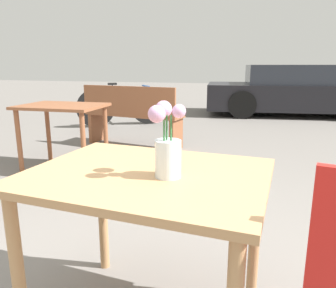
{
  "coord_description": "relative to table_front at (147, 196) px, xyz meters",
  "views": [
    {
      "loc": [
        0.44,
        -1.16,
        1.12
      ],
      "look_at": [
        0.1,
        -0.03,
        0.84
      ],
      "focal_mm": 35.0,
      "sensor_mm": 36.0,
      "label": 1
    }
  ],
  "objects": [
    {
      "name": "bicycle",
      "position": [
        -2.18,
        4.51,
        -0.24
      ],
      "size": [
        1.4,
        1.04,
        0.81
      ],
      "color": "black",
      "rests_on": "ground_plane"
    },
    {
      "name": "flower_vase",
      "position": [
        0.09,
        -0.03,
        0.21
      ],
      "size": [
        0.13,
        0.13,
        0.28
      ],
      "color": "silver",
      "rests_on": "table_front"
    },
    {
      "name": "table_front",
      "position": [
        0.0,
        0.0,
        0.0
      ],
      "size": [
        0.97,
        0.78,
        0.71
      ],
      "color": "tan",
      "rests_on": "ground_plane"
    },
    {
      "name": "bench_near",
      "position": [
        -1.36,
        3.01,
        -0.15
      ],
      "size": [
        1.47,
        0.57,
        0.85
      ],
      "color": "brown",
      "rests_on": "ground_plane"
    },
    {
      "name": "parked_car",
      "position": [
        1.03,
        6.97,
        -0.06
      ],
      "size": [
        4.14,
        2.17,
        1.13
      ],
      "color": "black",
      "rests_on": "ground_plane"
    },
    {
      "name": "table_back",
      "position": [
        -1.65,
        1.84,
        -0.01
      ],
      "size": [
        0.89,
        0.67,
        0.71
      ],
      "color": "brown",
      "rests_on": "ground_plane"
    }
  ]
}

